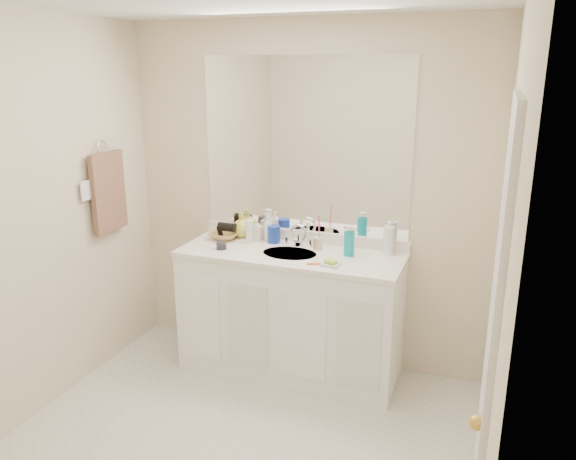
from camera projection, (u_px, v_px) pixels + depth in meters
The scene contains 30 objects.
floor at pixel (227, 458), 3.11m from camera, with size 2.60×2.60×0.00m, color silver.
wall_back at pixel (304, 197), 3.94m from camera, with size 2.60×0.02×2.40m, color beige.
wall_front at pixel (9, 389), 1.60m from camera, with size 2.60×0.02×2.40m, color beige.
wall_left at pixel (16, 227), 3.20m from camera, with size 0.02×2.60×2.40m, color beige.
wall_right at pixel (499, 288), 2.33m from camera, with size 0.02×2.60×2.40m, color beige.
vanity_cabinet at pixel (291, 314), 3.91m from camera, with size 1.50×0.55×0.85m, color white.
countertop at pixel (291, 254), 3.78m from camera, with size 1.52×0.57×0.03m, color white.
backsplash at pixel (303, 236), 4.00m from camera, with size 1.52×0.03×0.08m, color white.
sink_basin at pixel (290, 255), 3.77m from camera, with size 0.37×0.37×0.02m, color beige.
faucet at pixel (299, 238), 3.91m from camera, with size 0.02×0.02×0.11m, color silver.
mirror at pixel (304, 146), 3.83m from camera, with size 1.48×0.01×1.20m, color white.
blue_mug at pixel (274, 234), 3.97m from camera, with size 0.09×0.09×0.12m, color #1737A4.
tan_cup at pixel (318, 243), 3.83m from camera, with size 0.06×0.06×0.08m, color beige.
toothbrush at pixel (319, 228), 3.80m from camera, with size 0.01×0.01×0.19m, color #FB4293.
mouthwash_bottle at pixel (349, 243), 3.70m from camera, with size 0.07×0.07×0.17m, color #0D96A0.
clear_pump_bottle at pixel (388, 240), 3.72m from camera, with size 0.07×0.07×0.19m, color white.
soap_dish at pixel (331, 265), 3.52m from camera, with size 0.11×0.09×0.01m, color silver.
green_soap at pixel (331, 262), 3.52m from camera, with size 0.07×0.05×0.02m, color #9FDC35.
orange_comb at pixel (317, 264), 3.55m from camera, with size 0.13×0.03×0.01m, color #DE4C17.
dark_jar at pixel (221, 245), 3.84m from camera, with size 0.07×0.07×0.05m, color #252429.
extra_white_bottle at pixel (250, 232), 3.95m from camera, with size 0.05×0.05×0.16m, color white.
soap_bottle_white at pixel (268, 228), 4.02m from camera, with size 0.07×0.07×0.18m, color white.
soap_bottle_cream at pixel (257, 230), 4.02m from camera, with size 0.07×0.07×0.16m, color #FAE6CC.
soap_bottle_yellow at pixel (242, 225), 4.10m from camera, with size 0.14×0.14×0.18m, color #D4D152.
wicker_basket at pixel (225, 235), 4.07m from camera, with size 0.22×0.22×0.05m, color #AC8345.
hair_dryer at pixel (227, 227), 4.05m from camera, with size 0.06×0.06×0.13m, color black.
towel_ring at pixel (102, 149), 3.79m from camera, with size 0.11×0.11×0.01m, color silver.
hand_towel at pixel (108, 192), 3.87m from camera, with size 0.04×0.32×0.55m, color brown.
switch_plate at pixel (86, 191), 3.68m from camera, with size 0.01×0.09×0.13m, color white.
door at pixel (489, 364), 2.12m from camera, with size 0.02×0.82×2.00m, color silver.
Camera 1 is at (1.24, -2.34, 2.09)m, focal length 35.00 mm.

